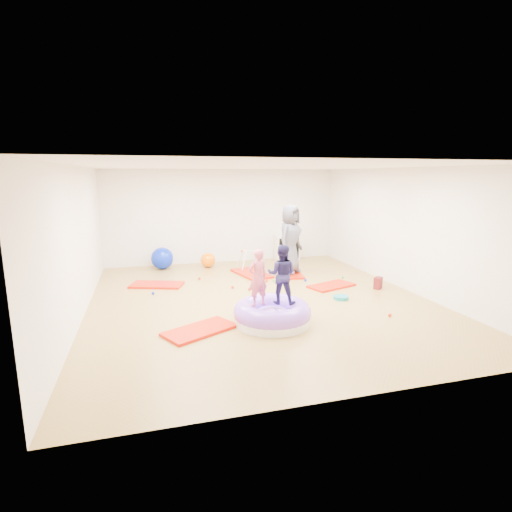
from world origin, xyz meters
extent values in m
cube|color=olive|center=(0.00, 0.00, 0.00)|extent=(7.00, 8.00, 0.01)
cube|color=white|center=(0.00, 0.00, 2.80)|extent=(7.00, 8.00, 0.01)
cube|color=silver|center=(0.00, 4.00, 1.40)|extent=(7.00, 0.01, 2.80)
cube|color=silver|center=(0.00, -4.00, 1.40)|extent=(7.00, 0.01, 2.80)
cube|color=silver|center=(-3.50, 0.00, 1.40)|extent=(0.01, 8.00, 2.80)
cube|color=silver|center=(3.50, 0.00, 1.40)|extent=(0.01, 8.00, 2.80)
cube|color=red|center=(-1.48, -1.44, 0.03)|extent=(1.38, 1.12, 0.05)
cube|color=red|center=(-2.10, 1.72, 0.03)|extent=(1.36, 0.98, 0.05)
cube|color=red|center=(0.40, 2.19, 0.03)|extent=(0.94, 1.42, 0.05)
cube|color=red|center=(1.94, 0.52, 0.02)|extent=(1.25, 0.91, 0.05)
cube|color=red|center=(1.39, 1.90, 0.02)|extent=(0.69, 1.18, 0.05)
cylinder|color=white|center=(-0.17, -1.39, 0.08)|extent=(1.36, 1.36, 0.15)
torus|color=#8850E4|center=(-0.17, -1.39, 0.22)|extent=(1.40, 1.40, 0.37)
ellipsoid|color=#8850E4|center=(-0.17, -1.39, 0.13)|extent=(0.75, 0.75, 0.34)
imported|color=#D65873|center=(-0.44, -1.38, 0.92)|extent=(0.43, 0.34, 1.02)
imported|color=#1F1B4B|center=(0.01, -1.37, 0.94)|extent=(0.65, 0.59, 1.07)
imported|color=#484957|center=(1.40, 1.96, 0.96)|extent=(1.06, 1.02, 1.83)
ellipsoid|color=#A1B8F0|center=(1.13, 1.72, 0.16)|extent=(0.38, 0.24, 0.22)
sphere|color=beige|center=(1.13, 1.55, 0.18)|extent=(0.18, 0.18, 0.18)
sphere|color=red|center=(-0.38, 1.00, 0.04)|extent=(0.07, 0.07, 0.07)
sphere|color=red|center=(2.07, -1.67, 0.04)|extent=(0.07, 0.07, 0.07)
sphere|color=green|center=(2.57, 1.14, 0.04)|extent=(0.07, 0.07, 0.07)
sphere|color=#0821C2|center=(-2.20, 0.99, 0.04)|extent=(0.07, 0.07, 0.07)
sphere|color=red|center=(-1.03, 2.02, 0.04)|extent=(0.07, 0.07, 0.07)
sphere|color=#0821C2|center=(1.52, 1.12, 0.04)|extent=(0.07, 0.07, 0.07)
sphere|color=yellow|center=(0.73, -0.31, 0.04)|extent=(0.07, 0.07, 0.07)
sphere|color=green|center=(0.75, 1.32, 0.04)|extent=(0.07, 0.07, 0.07)
sphere|color=red|center=(-0.04, 0.73, 0.04)|extent=(0.07, 0.07, 0.07)
sphere|color=red|center=(0.57, 1.35, 0.04)|extent=(0.07, 0.07, 0.07)
sphere|color=#0821C2|center=(-1.88, 3.48, 0.31)|extent=(0.62, 0.62, 0.62)
sphere|color=#F86A00|center=(-0.59, 3.36, 0.21)|extent=(0.42, 0.42, 0.42)
cylinder|color=silver|center=(0.31, 2.64, 0.28)|extent=(0.20, 0.21, 0.53)
cylinder|color=silver|center=(0.31, 3.09, 0.28)|extent=(0.20, 0.21, 0.53)
cylinder|color=silver|center=(0.81, 2.64, 0.28)|extent=(0.20, 0.21, 0.53)
cylinder|color=silver|center=(0.81, 3.09, 0.28)|extent=(0.20, 0.21, 0.53)
cylinder|color=silver|center=(0.56, 2.87, 0.52)|extent=(0.52, 0.03, 0.03)
sphere|color=red|center=(0.30, 2.87, 0.52)|extent=(0.06, 0.06, 0.06)
sphere|color=#0821C2|center=(0.82, 2.87, 0.52)|extent=(0.06, 0.06, 0.06)
cube|color=silver|center=(1.99, 3.80, 0.38)|extent=(0.76, 0.37, 0.76)
cube|color=black|center=(1.99, 3.62, 0.38)|extent=(0.65, 0.02, 0.65)
cube|color=silver|center=(1.99, 3.74, 0.38)|extent=(0.02, 0.26, 0.67)
cube|color=silver|center=(1.99, 3.74, 0.38)|extent=(0.67, 0.26, 0.02)
cylinder|color=#0E7F8D|center=(1.70, -0.43, 0.04)|extent=(0.33, 0.33, 0.07)
cube|color=maroon|center=(2.92, 0.08, 0.14)|extent=(0.28, 0.26, 0.27)
cylinder|color=yellow|center=(-0.59, -1.72, 0.02)|extent=(0.21, 0.21, 0.03)
camera|label=1|loc=(-2.28, -7.88, 2.63)|focal=28.00mm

